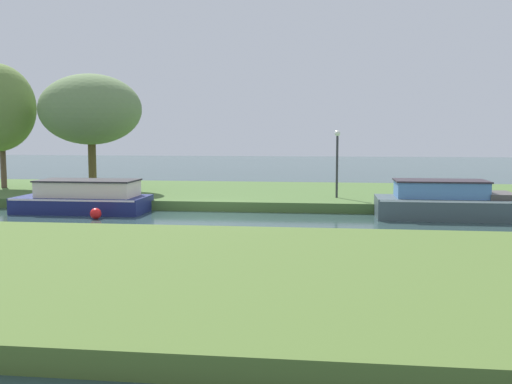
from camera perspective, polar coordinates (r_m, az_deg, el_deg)
ground_plane at (r=21.52m, az=-5.04°, el=-2.65°), size 120.00×120.00×0.00m
riverbank_far at (r=28.32m, az=-2.06°, el=-0.20°), size 72.00×10.00×0.40m
riverbank_near at (r=12.97m, az=-13.53°, el=-7.49°), size 72.00×10.00×0.40m
navy_barge at (r=24.17m, az=-16.50°, el=-0.58°), size 5.18×2.27×1.31m
slate_narrowboat at (r=22.55m, az=18.01°, el=-0.93°), size 4.91×2.07×1.43m
willow_tree_centre at (r=29.39m, az=-16.02°, el=7.79°), size 5.07×3.72×5.61m
lamp_post at (r=25.00m, az=7.99°, el=3.58°), size 0.24×0.24×2.87m
mooring_post_near at (r=23.94m, az=15.84°, el=-0.11°), size 0.12×0.12×0.76m
channel_buoy at (r=22.14m, az=-15.49°, el=-2.06°), size 0.41×0.41×0.41m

